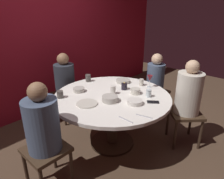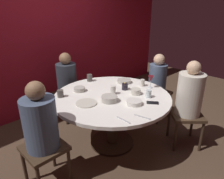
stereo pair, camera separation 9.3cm
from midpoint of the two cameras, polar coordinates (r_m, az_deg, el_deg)
The scene contains 23 objects.
ground_plane at distance 3.00m, azimuth -0.91°, elevation -14.52°, with size 8.00×8.00×0.00m, color #4C3828.
back_wall at distance 3.74m, azimuth -19.80°, elevation 13.40°, with size 6.00×0.10×2.60m, color maroon.
dining_table at distance 2.68m, azimuth -0.99°, elevation -4.16°, with size 1.50×1.50×0.73m.
seated_diner_left at distance 2.12m, azimuth -19.93°, elevation -9.67°, with size 0.40×0.40×1.18m.
seated_diner_back at distance 3.39m, azimuth -13.75°, elevation 2.71°, with size 0.40×0.40×1.12m.
seated_diner_right at distance 3.42m, azimuth 11.20°, elevation 2.87°, with size 0.40×0.40×1.10m.
seated_diner_front_right at distance 2.83m, azimuth 19.57°, elevation -1.31°, with size 0.57×0.57×1.18m.
candle_holder at distance 2.80m, azimuth 2.47°, elevation 0.86°, with size 0.08×0.08×0.11m.
wine_glass at distance 2.88m, azimuth 9.55°, elevation 3.00°, with size 0.08×0.08×0.18m.
dinner_plate at distance 2.42m, azimuth -8.06°, elevation -3.89°, with size 0.25×0.25×0.01m, color beige.
cell_phone at distance 2.48m, azimuth 10.27°, elevation -3.45°, with size 0.07×0.14×0.01m, color black.
bowl_serving_large at distance 2.67m, azimuth 5.54°, elevation -0.48°, with size 0.13×0.13×0.07m, color beige.
bowl_salad_center at distance 2.77m, azimuth -10.12°, elevation -0.06°, with size 0.15×0.15×0.05m, color #B2ADA3.
bowl_small_white at distance 2.40m, azimuth 5.21°, elevation -3.51°, with size 0.18×0.18×0.05m, color silver.
bowl_sauce_side at distance 2.45m, azimuth -1.64°, elevation -2.57°, with size 0.19×0.19×0.07m, color #B2ADA3.
bowl_rice_portion at distance 3.06m, azimuth 2.19°, elevation 2.38°, with size 0.20×0.20×0.05m, color #B2ADA3.
cup_near_candle at distance 2.63m, azimuth -15.20°, elevation -1.32°, with size 0.08×0.08×0.09m, color #4C4742.
cup_by_left_diner at distance 2.64m, azimuth -0.75°, elevation -0.14°, with size 0.07×0.07×0.11m, color silver.
cup_by_right_diner at distance 2.60m, azimuth 9.13°, elevation -1.04°, with size 0.07×0.07×0.10m, color silver.
cup_center_front at distance 2.95m, azimuth 7.27°, elevation 1.99°, with size 0.06×0.06×0.10m, color beige.
cup_far_edge at distance 3.12m, azimuth -7.49°, elevation 3.17°, with size 0.08×0.08×0.10m, color #4C4742.
fork_near_plate at distance 2.08m, azimuth 2.54°, elevation -8.39°, with size 0.02×0.18×0.01m, color #B7B7BC.
knife_near_plate at distance 2.16m, azimuth 7.69°, elevation -7.40°, with size 0.02×0.18×0.01m, color #B7B7BC.
Camera 1 is at (-1.76, -1.63, 1.80)m, focal length 32.92 mm.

